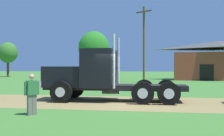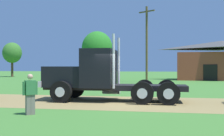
{
  "view_description": "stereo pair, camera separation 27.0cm",
  "coord_description": "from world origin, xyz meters",
  "px_view_note": "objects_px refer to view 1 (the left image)",
  "views": [
    {
      "loc": [
        1.66,
        -13.69,
        1.83
      ],
      "look_at": [
        -0.6,
        0.6,
        1.78
      ],
      "focal_mm": 42.65,
      "sensor_mm": 36.0,
      "label": 1
    },
    {
      "loc": [
        1.93,
        -13.65,
        1.83
      ],
      "look_at": [
        -0.6,
        0.6,
        1.78
      ],
      "focal_mm": 42.65,
      "sensor_mm": 36.0,
      "label": 2
    }
  ],
  "objects_px": {
    "shed_building": "(218,61)",
    "utility_pole_near": "(144,42)",
    "visitor_standing_near": "(32,93)",
    "truck_foreground_white": "(96,77)"
  },
  "relations": [
    {
      "from": "truck_foreground_white",
      "to": "shed_building",
      "type": "relative_size",
      "value": 0.58
    },
    {
      "from": "visitor_standing_near",
      "to": "shed_building",
      "type": "height_order",
      "value": "shed_building"
    },
    {
      "from": "shed_building",
      "to": "utility_pole_near",
      "type": "bearing_deg",
      "value": -141.39
    },
    {
      "from": "truck_foreground_white",
      "to": "shed_building",
      "type": "height_order",
      "value": "shed_building"
    },
    {
      "from": "shed_building",
      "to": "utility_pole_near",
      "type": "relative_size",
      "value": 1.47
    },
    {
      "from": "truck_foreground_white",
      "to": "visitor_standing_near",
      "type": "xyz_separation_m",
      "value": [
        -1.5,
        -4.69,
        -0.48
      ]
    },
    {
      "from": "visitor_standing_near",
      "to": "shed_building",
      "type": "xyz_separation_m",
      "value": [
        13.7,
        30.68,
        1.88
      ]
    },
    {
      "from": "shed_building",
      "to": "utility_pole_near",
      "type": "distance_m",
      "value": 13.31
    },
    {
      "from": "truck_foreground_white",
      "to": "shed_building",
      "type": "distance_m",
      "value": 28.74
    },
    {
      "from": "truck_foreground_white",
      "to": "visitor_standing_near",
      "type": "relative_size",
      "value": 4.93
    }
  ]
}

